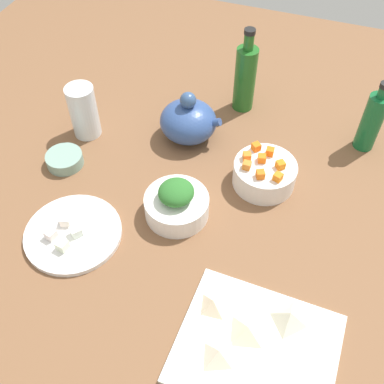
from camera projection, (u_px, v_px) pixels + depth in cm
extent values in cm
cube|color=brown|center=(192.00, 210.00, 107.63)|extent=(190.00, 190.00, 3.00)
cube|color=white|center=(257.00, 348.00, 84.12)|extent=(29.54, 25.06, 1.00)
cylinder|color=white|center=(73.00, 233.00, 100.69)|extent=(21.30, 21.30, 1.20)
cylinder|color=white|center=(177.00, 206.00, 103.10)|extent=(14.56, 14.56, 5.27)
cylinder|color=white|center=(264.00, 174.00, 108.97)|extent=(14.90, 14.90, 6.02)
cylinder|color=#7EA293|center=(65.00, 159.00, 114.18)|extent=(9.07, 9.07, 3.07)
ellipsoid|color=#324E8C|center=(188.00, 121.00, 118.04)|extent=(14.70, 14.28, 10.28)
sphere|color=#345280|center=(188.00, 100.00, 112.88)|extent=(4.12, 4.12, 4.12)
cylinder|color=#324E8C|center=(211.00, 123.00, 115.68)|extent=(5.38, 2.00, 3.93)
cylinder|color=#166432|center=(371.00, 122.00, 113.73)|extent=(5.17, 5.17, 15.62)
cylinder|color=#166432|center=(383.00, 92.00, 106.75)|extent=(2.33, 2.33, 2.73)
cylinder|color=#236423|center=(245.00, 79.00, 123.18)|extent=(5.80, 5.80, 18.19)
cylinder|color=#236423|center=(249.00, 42.00, 114.60)|extent=(2.61, 2.61, 4.36)
cylinder|color=black|center=(250.00, 31.00, 112.49)|extent=(2.90, 2.90, 1.20)
cylinder|color=white|center=(84.00, 111.00, 117.51)|extent=(7.24, 7.24, 14.34)
cube|color=orange|center=(247.00, 165.00, 105.42)|extent=(1.80, 1.80, 1.80)
cube|color=orange|center=(278.00, 177.00, 103.04)|extent=(2.29, 2.29, 1.80)
cube|color=orange|center=(262.00, 158.00, 106.86)|extent=(2.24, 2.24, 1.80)
cube|color=orange|center=(260.00, 174.00, 103.57)|extent=(2.42, 2.42, 1.80)
cube|color=orange|center=(270.00, 152.00, 108.32)|extent=(1.88, 1.88, 1.80)
cube|color=orange|center=(280.00, 165.00, 105.50)|extent=(2.54, 2.54, 1.80)
cube|color=orange|center=(256.00, 147.00, 109.39)|extent=(2.54, 2.54, 1.80)
cube|color=orange|center=(247.00, 156.00, 107.32)|extent=(2.36, 2.36, 1.80)
ellipsoid|color=#2C6D2A|center=(176.00, 192.00, 99.45)|extent=(10.68, 10.77, 4.32)
cube|color=white|center=(66.00, 220.00, 100.88)|extent=(2.74, 2.74, 2.20)
cube|color=white|center=(51.00, 234.00, 98.48)|extent=(2.69, 2.69, 2.20)
cube|color=white|center=(76.00, 232.00, 98.95)|extent=(3.09, 3.09, 2.20)
cube|color=white|center=(62.00, 245.00, 96.61)|extent=(2.50, 2.50, 2.20)
pyramid|color=beige|center=(290.00, 317.00, 85.98)|extent=(5.52, 6.21, 3.01)
pyramid|color=beige|center=(219.00, 353.00, 81.75)|extent=(6.70, 7.04, 2.43)
pyramid|color=beige|center=(247.00, 330.00, 84.69)|extent=(7.99, 8.07, 2.33)
pyramid|color=beige|center=(213.00, 304.00, 87.92)|extent=(6.24, 6.12, 2.54)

